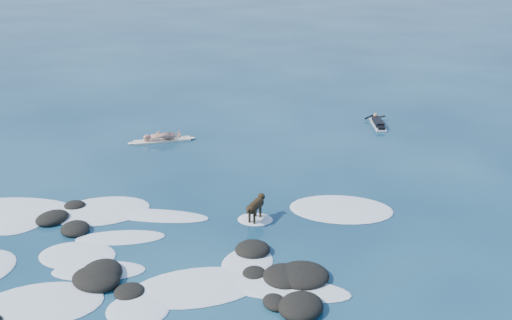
# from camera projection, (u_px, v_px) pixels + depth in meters

# --- Properties ---
(ground) EXTENTS (160.00, 160.00, 0.00)m
(ground) POSITION_uv_depth(u_px,v_px,m) (192.00, 235.00, 16.74)
(ground) COLOR #0A2642
(ground) RESTS_ON ground
(reef_rocks) EXTENTS (11.11, 7.14, 0.47)m
(reef_rocks) POSITION_uv_depth(u_px,v_px,m) (146.00, 272.00, 14.71)
(reef_rocks) COLOR black
(reef_rocks) RESTS_ON ground
(breaking_foam) EXTENTS (14.09, 8.33, 0.12)m
(breaking_foam) POSITION_uv_depth(u_px,v_px,m) (134.00, 243.00, 16.28)
(breaking_foam) COLOR white
(breaking_foam) RESTS_ON ground
(standing_surfer_rig) EXTENTS (2.82, 1.34, 1.66)m
(standing_surfer_rig) POSITION_uv_depth(u_px,v_px,m) (161.00, 127.00, 24.34)
(standing_surfer_rig) COLOR beige
(standing_surfer_rig) RESTS_ON ground
(paddling_surfer_rig) EXTENTS (1.01, 2.26, 0.39)m
(paddling_surfer_rig) POSITION_uv_depth(u_px,v_px,m) (378.00, 123.00, 26.68)
(paddling_surfer_rig) COLOR silver
(paddling_surfer_rig) RESTS_ON ground
(dog) EXTENTS (0.58, 1.20, 0.79)m
(dog) POSITION_uv_depth(u_px,v_px,m) (256.00, 205.00, 17.44)
(dog) COLOR black
(dog) RESTS_ON ground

